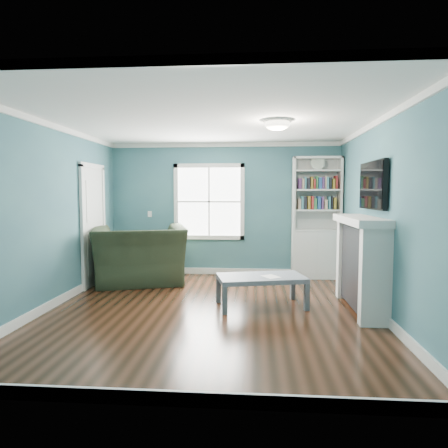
{
  "coord_description": "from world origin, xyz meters",
  "views": [
    {
      "loc": [
        0.61,
        -5.37,
        1.62
      ],
      "look_at": [
        0.16,
        0.4,
        1.17
      ],
      "focal_mm": 32.0,
      "sensor_mm": 36.0,
      "label": 1
    }
  ],
  "objects": [
    {
      "name": "fireplace",
      "position": [
        2.08,
        0.2,
        0.64
      ],
      "size": [
        0.44,
        1.58,
        1.3
      ],
      "color": "black",
      "rests_on": "ground"
    },
    {
      "name": "recliner",
      "position": [
        -1.45,
        1.6,
        0.69
      ],
      "size": [
        1.81,
        1.44,
        1.38
      ],
      "primitive_type": "imported",
      "rotation": [
        0.0,
        0.0,
        -2.85
      ],
      "color": "#1F2D1C",
      "rests_on": "ground"
    },
    {
      "name": "light_switch",
      "position": [
        -1.5,
        2.48,
        1.2
      ],
      "size": [
        0.08,
        0.01,
        0.12
      ],
      "primitive_type": "cube",
      "color": "white",
      "rests_on": "room_walls"
    },
    {
      "name": "door",
      "position": [
        -2.22,
        1.4,
        1.07
      ],
      "size": [
        0.12,
        0.98,
        2.17
      ],
      "color": "silver",
      "rests_on": "ground"
    },
    {
      "name": "room_walls",
      "position": [
        0.0,
        0.0,
        1.58
      ],
      "size": [
        5.0,
        5.0,
        5.0
      ],
      "color": "#31596B",
      "rests_on": "ground"
    },
    {
      "name": "bookshelf",
      "position": [
        1.77,
        2.3,
        0.92
      ],
      "size": [
        0.9,
        0.35,
        2.31
      ],
      "color": "silver",
      "rests_on": "ground"
    },
    {
      "name": "trim",
      "position": [
        0.0,
        0.0,
        1.24
      ],
      "size": [
        4.5,
        5.0,
        2.6
      ],
      "color": "white",
      "rests_on": "ground"
    },
    {
      "name": "tv",
      "position": [
        2.2,
        0.2,
        1.72
      ],
      "size": [
        0.06,
        1.1,
        0.65
      ],
      "primitive_type": "cube",
      "color": "black",
      "rests_on": "fireplace"
    },
    {
      "name": "window",
      "position": [
        -0.3,
        2.49,
        1.45
      ],
      "size": [
        1.4,
        0.06,
        1.5
      ],
      "color": "white",
      "rests_on": "room_walls"
    },
    {
      "name": "ceiling_fixture",
      "position": [
        0.9,
        0.1,
        2.55
      ],
      "size": [
        0.38,
        0.38,
        0.15
      ],
      "color": "white",
      "rests_on": "room_walls"
    },
    {
      "name": "coffee_table",
      "position": [
        0.7,
        0.27,
        0.38
      ],
      "size": [
        1.33,
        0.92,
        0.44
      ],
      "rotation": [
        0.0,
        0.0,
        0.23
      ],
      "color": "#4E575E",
      "rests_on": "ground"
    },
    {
      "name": "floor",
      "position": [
        0.0,
        0.0,
        0.0
      ],
      "size": [
        5.0,
        5.0,
        0.0
      ],
      "primitive_type": "plane",
      "color": "black",
      "rests_on": "ground"
    },
    {
      "name": "paper_sheet",
      "position": [
        0.84,
        0.22,
        0.44
      ],
      "size": [
        0.3,
        0.32,
        0.0
      ],
      "primitive_type": "cube",
      "rotation": [
        0.0,
        0.0,
        0.59
      ],
      "color": "white",
      "rests_on": "coffee_table"
    }
  ]
}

